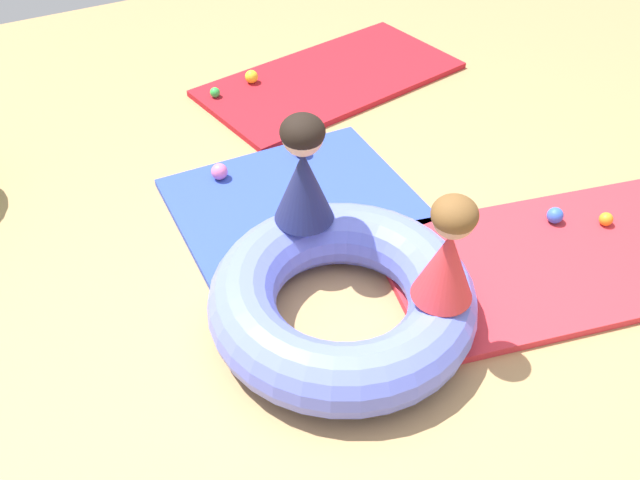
% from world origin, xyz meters
% --- Properties ---
extents(ground_plane, '(8.00, 8.00, 0.00)m').
position_xyz_m(ground_plane, '(0.00, 0.00, 0.00)').
color(ground_plane, tan).
extents(gym_mat_center_rear, '(1.86, 1.16, 0.04)m').
position_xyz_m(gym_mat_center_rear, '(0.95, 1.97, 0.02)').
color(gym_mat_center_rear, '#B21923').
rests_on(gym_mat_center_rear, ground).
extents(gym_mat_front, '(1.89, 1.24, 0.04)m').
position_xyz_m(gym_mat_front, '(1.09, -0.12, 0.02)').
color(gym_mat_front, red).
rests_on(gym_mat_front, ground).
extents(gym_mat_far_left, '(1.25, 1.01, 0.04)m').
position_xyz_m(gym_mat_far_left, '(0.13, 0.89, 0.02)').
color(gym_mat_far_left, '#2D47B7').
rests_on(gym_mat_far_left, ground).
extents(inflatable_cushion, '(1.15, 1.15, 0.29)m').
position_xyz_m(inflatable_cushion, '(-0.05, 0.05, 0.15)').
color(inflatable_cushion, '#6070E5').
rests_on(inflatable_cushion, ground).
extents(child_in_red, '(0.30, 0.30, 0.48)m').
position_xyz_m(child_in_red, '(0.24, -0.23, 0.53)').
color(child_in_red, red).
rests_on(child_in_red, inflatable_cushion).
extents(child_in_navy, '(0.33, 0.33, 0.53)m').
position_xyz_m(child_in_navy, '(-0.02, 0.46, 0.55)').
color(child_in_navy, navy).
rests_on(child_in_navy, inflatable_cushion).
extents(play_ball_orange, '(0.07, 0.07, 0.07)m').
position_xyz_m(play_ball_orange, '(1.42, -0.04, 0.07)').
color(play_ball_orange, orange).
rests_on(play_ball_orange, gym_mat_front).
extents(play_ball_yellow, '(0.09, 0.09, 0.09)m').
position_xyz_m(play_ball_yellow, '(0.44, 2.15, 0.08)').
color(play_ball_yellow, yellow).
rests_on(play_ball_yellow, gym_mat_center_rear).
extents(play_ball_red, '(0.09, 0.09, 0.09)m').
position_xyz_m(play_ball_red, '(0.35, 1.23, 0.09)').
color(play_ball_red, red).
rests_on(play_ball_red, gym_mat_far_left).
extents(play_ball_green, '(0.07, 0.07, 0.07)m').
position_xyz_m(play_ball_green, '(0.16, 2.08, 0.07)').
color(play_ball_green, green).
rests_on(play_ball_green, gym_mat_center_rear).
extents(play_ball_teal, '(0.11, 0.11, 0.11)m').
position_xyz_m(play_ball_teal, '(0.37, -0.12, 0.09)').
color(play_ball_teal, teal).
rests_on(play_ball_teal, gym_mat_front).
extents(play_ball_blue, '(0.08, 0.08, 0.08)m').
position_xyz_m(play_ball_blue, '(1.21, 0.10, 0.08)').
color(play_ball_blue, blue).
rests_on(play_ball_blue, gym_mat_front).
extents(play_ball_pink, '(0.09, 0.09, 0.09)m').
position_xyz_m(play_ball_pink, '(-0.14, 1.24, 0.09)').
color(play_ball_pink, pink).
rests_on(play_ball_pink, gym_mat_far_left).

